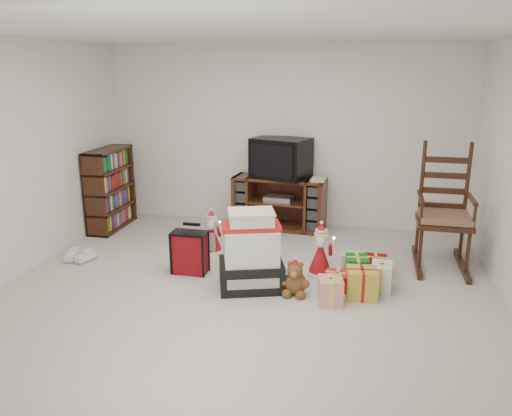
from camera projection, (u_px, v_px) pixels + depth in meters
The scene contains 13 objects.
room at pixel (243, 172), 4.59m from camera, with size 5.01×5.01×2.51m.
tv_stand at pixel (279, 203), 6.95m from camera, with size 1.30×0.57×0.72m.
bookshelf at pixel (110, 190), 6.92m from camera, with size 0.30×0.91×1.12m.
rocking_chair at pixel (442, 223), 5.61m from camera, with size 0.60×0.97×1.45m.
gift_pile at pixel (251, 256), 5.03m from camera, with size 0.75×0.63×0.80m.
red_suitcase at pixel (190, 252), 5.42m from camera, with size 0.37×0.20×0.56m.
stocking at pixel (259, 261), 5.07m from camera, with size 0.27×0.11×0.57m, color #0D7918, non-canonical shape.
teddy_bear at pixel (295, 280), 4.93m from camera, with size 0.23×0.20×0.34m.
santa_figurine at pixel (320, 255), 5.39m from camera, with size 0.29×0.27×0.59m.
mrs_claus_figurine at pixel (212, 236), 6.06m from camera, with size 0.26×0.25×0.54m.
sneaker_pair at pixel (79, 257), 5.83m from camera, with size 0.33×0.28×0.09m.
gift_cluster at pixel (357, 275), 5.13m from camera, with size 0.74×1.08×0.25m.
crt_television at pixel (281, 158), 6.78m from camera, with size 0.86×0.74×0.54m.
Camera 1 is at (1.04, -4.39, 2.18)m, focal length 35.00 mm.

